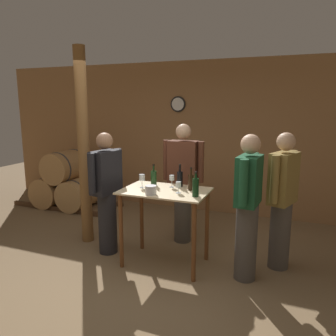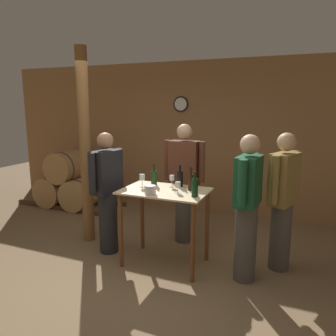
# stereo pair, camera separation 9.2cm
# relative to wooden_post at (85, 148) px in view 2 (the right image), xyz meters

# --- Properties ---
(ground_plane) EXTENTS (14.00, 14.00, 0.00)m
(ground_plane) POSITION_rel_wooden_post_xyz_m (1.12, -0.84, -1.35)
(ground_plane) COLOR brown
(back_wall) EXTENTS (8.40, 0.08, 2.70)m
(back_wall) POSITION_rel_wooden_post_xyz_m (1.12, 1.98, 0.00)
(back_wall) COLOR #996B42
(back_wall) RESTS_ON ground_plane
(barrel_rack) EXTENTS (2.03, 0.82, 1.09)m
(barrel_rack) POSITION_rel_wooden_post_xyz_m (-1.32, 1.25, -0.90)
(barrel_rack) COLOR #4C331E
(barrel_rack) RESTS_ON ground_plane
(tasting_table) EXTENTS (1.02, 0.68, 0.94)m
(tasting_table) POSITION_rel_wooden_post_xyz_m (1.30, -0.24, -0.61)
(tasting_table) COLOR beige
(tasting_table) RESTS_ON ground_plane
(wooden_post) EXTENTS (0.16, 0.16, 2.70)m
(wooden_post) POSITION_rel_wooden_post_xyz_m (0.00, 0.00, 0.00)
(wooden_post) COLOR brown
(wooden_post) RESTS_ON ground_plane
(wine_bottle_far_left) EXTENTS (0.07, 0.07, 0.27)m
(wine_bottle_far_left) POSITION_rel_wooden_post_xyz_m (1.08, -0.06, -0.31)
(wine_bottle_far_left) COLOR #193819
(wine_bottle_far_left) RESTS_ON tasting_table
(wine_bottle_left) EXTENTS (0.07, 0.07, 0.28)m
(wine_bottle_left) POSITION_rel_wooden_post_xyz_m (1.41, -0.01, -0.31)
(wine_bottle_left) COLOR black
(wine_bottle_left) RESTS_ON tasting_table
(wine_bottle_center) EXTENTS (0.07, 0.07, 0.28)m
(wine_bottle_center) POSITION_rel_wooden_post_xyz_m (1.59, -0.13, -0.31)
(wine_bottle_center) COLOR black
(wine_bottle_center) RESTS_ON tasting_table
(wine_bottle_right) EXTENTS (0.07, 0.07, 0.28)m
(wine_bottle_right) POSITION_rel_wooden_post_xyz_m (1.72, -0.37, -0.30)
(wine_bottle_right) COLOR black
(wine_bottle_right) RESTS_ON tasting_table
(wine_glass_near_left) EXTENTS (0.07, 0.07, 0.17)m
(wine_glass_near_left) POSITION_rel_wooden_post_xyz_m (1.00, -0.24, -0.29)
(wine_glass_near_left) COLOR silver
(wine_glass_near_left) RESTS_ON tasting_table
(wine_glass_near_center) EXTENTS (0.06, 0.06, 0.15)m
(wine_glass_near_center) POSITION_rel_wooden_post_xyz_m (1.33, -0.08, -0.30)
(wine_glass_near_center) COLOR silver
(wine_glass_near_center) RESTS_ON tasting_table
(wine_glass_near_right) EXTENTS (0.06, 0.06, 0.13)m
(wine_glass_near_right) POSITION_rel_wooden_post_xyz_m (1.49, -0.31, -0.32)
(wine_glass_near_right) COLOR silver
(wine_glass_near_right) RESTS_ON tasting_table
(ice_bucket) EXTENTS (0.13, 0.13, 0.10)m
(ice_bucket) POSITION_rel_wooden_post_xyz_m (1.22, -0.47, -0.36)
(ice_bucket) COLOR silver
(ice_bucket) RESTS_ON tasting_table
(person_host) EXTENTS (0.59, 0.24, 1.68)m
(person_host) POSITION_rel_wooden_post_xyz_m (1.28, 0.49, -0.46)
(person_host) COLOR #4C4742
(person_host) RESTS_ON ground_plane
(person_visitor_with_scarf) EXTENTS (0.25, 0.59, 1.64)m
(person_visitor_with_scarf) POSITION_rel_wooden_post_xyz_m (2.27, -0.25, -0.49)
(person_visitor_with_scarf) COLOR #4C4742
(person_visitor_with_scarf) RESTS_ON ground_plane
(person_visitor_bearded) EXTENTS (0.29, 0.58, 1.60)m
(person_visitor_bearded) POSITION_rel_wooden_post_xyz_m (0.48, -0.22, -0.51)
(person_visitor_bearded) COLOR #232328
(person_visitor_bearded) RESTS_ON ground_plane
(person_visitor_near_door) EXTENTS (0.34, 0.56, 1.63)m
(person_visitor_near_door) POSITION_rel_wooden_post_xyz_m (2.61, 0.17, -0.49)
(person_visitor_near_door) COLOR #4C4742
(person_visitor_near_door) RESTS_ON ground_plane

